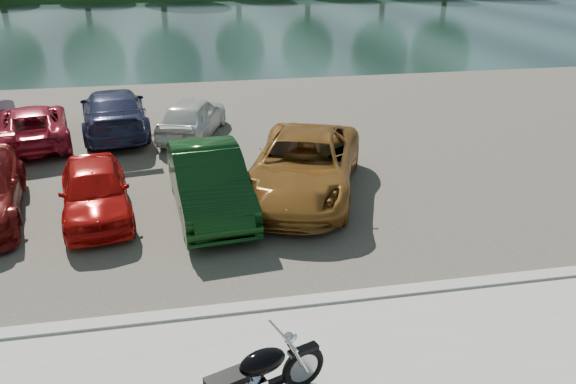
% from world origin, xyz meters
% --- Properties ---
extents(kerb, '(60.00, 0.30, 0.14)m').
position_xyz_m(kerb, '(0.00, 2.00, 0.07)').
color(kerb, '#A5A39B').
rests_on(kerb, ground).
extents(parking_lot, '(60.00, 18.00, 0.04)m').
position_xyz_m(parking_lot, '(0.00, 11.00, 0.02)').
color(parking_lot, '#464038').
rests_on(parking_lot, ground).
extents(river, '(120.00, 40.00, 0.00)m').
position_xyz_m(river, '(0.00, 40.00, 0.00)').
color(river, '#172A29').
rests_on(river, ground).
extents(car_4, '(2.12, 3.98, 1.29)m').
position_xyz_m(car_4, '(-3.48, 6.40, 0.69)').
color(car_4, '#B50E0C').
rests_on(car_4, parking_lot).
extents(car_5, '(2.04, 4.73, 1.51)m').
position_xyz_m(car_5, '(-0.85, 6.25, 0.80)').
color(car_5, black).
rests_on(car_5, parking_lot).
extents(car_6, '(4.32, 6.09, 1.54)m').
position_xyz_m(car_6, '(1.57, 6.79, 0.81)').
color(car_6, '#985E23').
rests_on(car_6, parking_lot).
extents(car_10, '(3.01, 4.83, 1.25)m').
position_xyz_m(car_10, '(-6.08, 12.15, 0.66)').
color(car_10, '#A81C2F').
rests_on(car_10, parking_lot).
extents(car_11, '(2.75, 5.34, 1.48)m').
position_xyz_m(car_11, '(-3.64, 12.87, 0.78)').
color(car_11, navy).
rests_on(car_11, parking_lot).
extents(car_12, '(2.69, 4.18, 1.32)m').
position_xyz_m(car_12, '(-1.07, 12.05, 0.70)').
color(car_12, silver).
rests_on(car_12, parking_lot).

